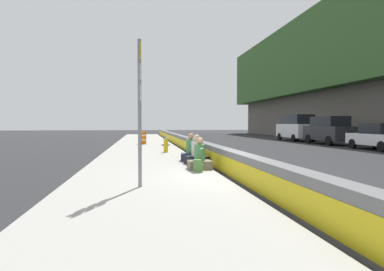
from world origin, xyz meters
name	(u,v)px	position (x,y,z in m)	size (l,w,h in m)	color
ground_plane	(238,180)	(0.00, 0.00, 0.00)	(160.00, 160.00, 0.00)	#2B2B2D
sidewalk_strip	(148,180)	(0.00, 2.65, 0.07)	(80.00, 4.40, 0.14)	#A8A59E
jersey_barrier	(238,166)	(0.00, 0.00, 0.42)	(76.00, 0.45, 0.85)	slate
route_sign_post	(140,101)	(-1.31, 2.87, 2.23)	(0.44, 0.09, 3.60)	gray
fire_hydrant	(166,144)	(8.53, 1.51, 0.59)	(0.26, 0.46, 0.88)	gold
seated_person_foreground	(200,159)	(1.61, 0.87, 0.48)	(0.70, 0.79, 1.09)	#706651
seated_person_middle	(197,155)	(3.04, 0.74, 0.50)	(0.84, 0.93, 1.14)	black
seated_person_rear	(191,152)	(4.20, 0.79, 0.50)	(0.81, 0.91, 1.15)	#23284C
backpack	(198,166)	(0.95, 1.04, 0.33)	(0.32, 0.28, 0.40)	#4C7A3D
construction_barrel	(143,138)	(15.91, 2.70, 0.62)	(0.54, 0.54, 0.95)	orange
parked_car_third	(379,137)	(9.57, -12.18, 0.86)	(4.55, 2.05, 1.71)	silver
parked_car_fourth	(329,130)	(15.42, -12.22, 1.18)	(4.82, 2.11, 2.28)	#28282D
parked_car_midline	(296,127)	(21.16, -12.19, 1.35)	(5.12, 2.14, 2.56)	silver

